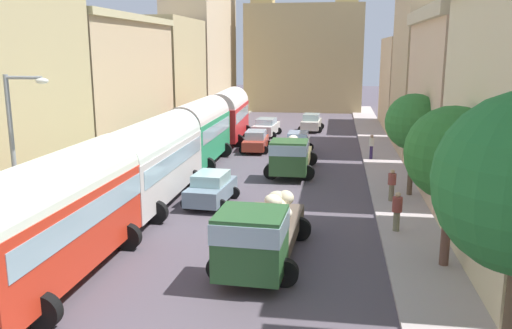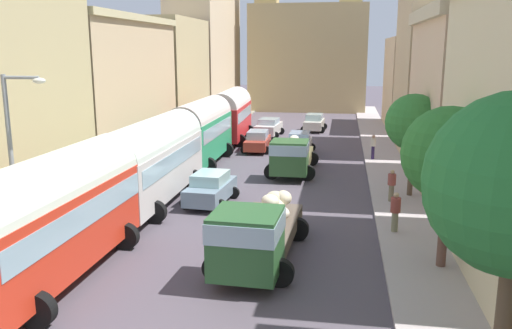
{
  "view_description": "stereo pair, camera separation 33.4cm",
  "coord_description": "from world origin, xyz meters",
  "px_view_note": "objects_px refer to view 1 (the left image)",
  "views": [
    {
      "loc": [
        4.09,
        -8.37,
        7.34
      ],
      "look_at": [
        0.0,
        18.54,
        1.42
      ],
      "focal_mm": 37.1,
      "sensor_mm": 36.0,
      "label": 1
    },
    {
      "loc": [
        4.42,
        -8.32,
        7.34
      ],
      "look_at": [
        0.0,
        18.54,
        1.42
      ],
      "focal_mm": 37.1,
      "sensor_mm": 36.0,
      "label": 2
    }
  ],
  "objects_px": {
    "parked_bus_3": "(228,113)",
    "car_1": "(311,122)",
    "parked_bus_0": "(55,213)",
    "parked_bus_2": "(199,129)",
    "cargo_truck_0": "(261,232)",
    "pedestrian_0": "(392,184)",
    "car_0": "(298,143)",
    "streetlamp_near": "(19,156)",
    "parked_bus_1": "(152,158)",
    "car_2": "(211,188)",
    "car_3": "(256,141)",
    "cargo_truck_1": "(291,155)",
    "car_4": "(266,127)",
    "pedestrian_1": "(371,146)",
    "pedestrian_2": "(397,210)"
  },
  "relations": [
    {
      "from": "pedestrian_0",
      "to": "pedestrian_1",
      "type": "relative_size",
      "value": 0.95
    },
    {
      "from": "pedestrian_2",
      "to": "cargo_truck_0",
      "type": "bearing_deg",
      "value": -139.95
    },
    {
      "from": "parked_bus_1",
      "to": "parked_bus_2",
      "type": "xyz_separation_m",
      "value": [
        0.0,
        9.0,
        0.07
      ]
    },
    {
      "from": "cargo_truck_0",
      "to": "pedestrian_0",
      "type": "height_order",
      "value": "cargo_truck_0"
    },
    {
      "from": "parked_bus_0",
      "to": "pedestrian_1",
      "type": "xyz_separation_m",
      "value": [
        11.11,
        20.83,
        -1.26
      ]
    },
    {
      "from": "cargo_truck_0",
      "to": "car_3",
      "type": "bearing_deg",
      "value": 99.09
    },
    {
      "from": "car_0",
      "to": "car_1",
      "type": "bearing_deg",
      "value": 87.9
    },
    {
      "from": "car_1",
      "to": "car_4",
      "type": "height_order",
      "value": "car_1"
    },
    {
      "from": "parked_bus_3",
      "to": "car_2",
      "type": "bearing_deg",
      "value": -80.95
    },
    {
      "from": "parked_bus_1",
      "to": "parked_bus_3",
      "type": "height_order",
      "value": "parked_bus_3"
    },
    {
      "from": "car_0",
      "to": "streetlamp_near",
      "type": "bearing_deg",
      "value": -109.83
    },
    {
      "from": "cargo_truck_0",
      "to": "streetlamp_near",
      "type": "height_order",
      "value": "streetlamp_near"
    },
    {
      "from": "parked_bus_1",
      "to": "car_2",
      "type": "bearing_deg",
      "value": 4.71
    },
    {
      "from": "car_0",
      "to": "pedestrian_0",
      "type": "height_order",
      "value": "pedestrian_0"
    },
    {
      "from": "parked_bus_0",
      "to": "parked_bus_2",
      "type": "distance_m",
      "value": 18.0
    },
    {
      "from": "cargo_truck_1",
      "to": "streetlamp_near",
      "type": "height_order",
      "value": "streetlamp_near"
    },
    {
      "from": "parked_bus_0",
      "to": "cargo_truck_1",
      "type": "xyz_separation_m",
      "value": [
        6.13,
        15.96,
        -1.08
      ]
    },
    {
      "from": "parked_bus_0",
      "to": "streetlamp_near",
      "type": "distance_m",
      "value": 2.52
    },
    {
      "from": "pedestrian_1",
      "to": "pedestrian_2",
      "type": "bearing_deg",
      "value": -89.45
    },
    {
      "from": "parked_bus_1",
      "to": "cargo_truck_0",
      "type": "distance_m",
      "value": 9.45
    },
    {
      "from": "car_4",
      "to": "car_1",
      "type": "bearing_deg",
      "value": 44.27
    },
    {
      "from": "cargo_truck_0",
      "to": "pedestrian_1",
      "type": "xyz_separation_m",
      "value": [
        4.83,
        18.81,
        -0.24
      ]
    },
    {
      "from": "car_1",
      "to": "cargo_truck_1",
      "type": "bearing_deg",
      "value": -91.08
    },
    {
      "from": "parked_bus_0",
      "to": "parked_bus_1",
      "type": "bearing_deg",
      "value": 90.0
    },
    {
      "from": "parked_bus_3",
      "to": "pedestrian_1",
      "type": "relative_size",
      "value": 4.63
    },
    {
      "from": "parked_bus_0",
      "to": "cargo_truck_0",
      "type": "distance_m",
      "value": 6.67
    },
    {
      "from": "parked_bus_3",
      "to": "car_4",
      "type": "height_order",
      "value": "parked_bus_3"
    },
    {
      "from": "parked_bus_1",
      "to": "car_0",
      "type": "distance_m",
      "value": 14.85
    },
    {
      "from": "pedestrian_0",
      "to": "pedestrian_2",
      "type": "relative_size",
      "value": 0.96
    },
    {
      "from": "parked_bus_1",
      "to": "car_0",
      "type": "relative_size",
      "value": 2.47
    },
    {
      "from": "car_1",
      "to": "car_2",
      "type": "xyz_separation_m",
      "value": [
        -3.64,
        -24.5,
        -0.01
      ]
    },
    {
      "from": "parked_bus_2",
      "to": "cargo_truck_0",
      "type": "bearing_deg",
      "value": -68.55
    },
    {
      "from": "parked_bus_3",
      "to": "cargo_truck_0",
      "type": "relative_size",
      "value": 1.16
    },
    {
      "from": "pedestrian_1",
      "to": "pedestrian_2",
      "type": "relative_size",
      "value": 1.01
    },
    {
      "from": "car_2",
      "to": "car_3",
      "type": "xyz_separation_m",
      "value": [
        0.06,
        13.97,
        -0.03
      ]
    },
    {
      "from": "parked_bus_1",
      "to": "car_4",
      "type": "height_order",
      "value": "parked_bus_1"
    },
    {
      "from": "car_4",
      "to": "car_3",
      "type": "bearing_deg",
      "value": -88.79
    },
    {
      "from": "parked_bus_1",
      "to": "cargo_truck_0",
      "type": "bearing_deg",
      "value": -48.05
    },
    {
      "from": "cargo_truck_0",
      "to": "car_1",
      "type": "xyz_separation_m",
      "value": [
        0.19,
        31.72,
        -0.5
      ]
    },
    {
      "from": "cargo_truck_1",
      "to": "pedestrian_2",
      "type": "xyz_separation_m",
      "value": [
        5.12,
        -9.77,
        -0.22
      ]
    },
    {
      "from": "parked_bus_3",
      "to": "car_1",
      "type": "xyz_separation_m",
      "value": [
        6.47,
        6.73,
        -1.53
      ]
    },
    {
      "from": "car_0",
      "to": "parked_bus_1",
      "type": "bearing_deg",
      "value": -114.19
    },
    {
      "from": "parked_bus_1",
      "to": "cargo_truck_1",
      "type": "height_order",
      "value": "parked_bus_1"
    },
    {
      "from": "cargo_truck_1",
      "to": "pedestrian_0",
      "type": "distance_m",
      "value": 7.54
    },
    {
      "from": "cargo_truck_0",
      "to": "car_0",
      "type": "height_order",
      "value": "cargo_truck_0"
    },
    {
      "from": "cargo_truck_1",
      "to": "pedestrian_1",
      "type": "distance_m",
      "value": 6.97
    },
    {
      "from": "car_3",
      "to": "car_0",
      "type": "bearing_deg",
      "value": -12.9
    },
    {
      "from": "parked_bus_0",
      "to": "car_4",
      "type": "xyz_separation_m",
      "value": [
        2.74,
        30.1,
        -1.51
      ]
    },
    {
      "from": "parked_bus_1",
      "to": "parked_bus_3",
      "type": "distance_m",
      "value": 18.0
    },
    {
      "from": "cargo_truck_1",
      "to": "car_1",
      "type": "height_order",
      "value": "cargo_truck_1"
    }
  ]
}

